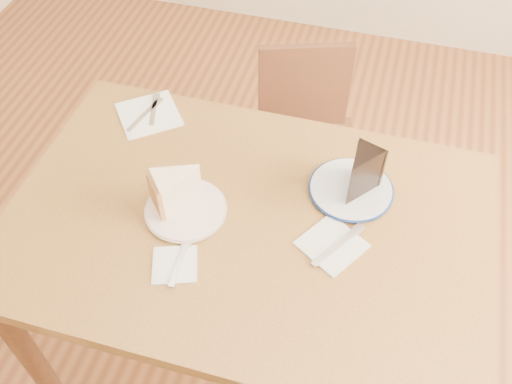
{
  "coord_description": "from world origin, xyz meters",
  "views": [
    {
      "loc": [
        0.26,
        -0.82,
        1.88
      ],
      "look_at": [
        0.01,
        0.05,
        0.8
      ],
      "focal_mm": 40.0,
      "sensor_mm": 36.0,
      "label": 1
    }
  ],
  "objects_px": {
    "chair_far": "(305,145)",
    "plate_navy": "(351,189)",
    "carrot_cake": "(179,188)",
    "table": "(247,243)",
    "chocolate_cake": "(359,177)",
    "plate_cream": "(186,210)"
  },
  "relations": [
    {
      "from": "table",
      "to": "chocolate_cake",
      "type": "distance_m",
      "value": 0.34
    },
    {
      "from": "table",
      "to": "chocolate_cake",
      "type": "bearing_deg",
      "value": 31.98
    },
    {
      "from": "table",
      "to": "chocolate_cake",
      "type": "xyz_separation_m",
      "value": [
        0.25,
        0.15,
        0.17
      ]
    },
    {
      "from": "table",
      "to": "chair_far",
      "type": "relative_size",
      "value": 1.57
    },
    {
      "from": "table",
      "to": "chair_far",
      "type": "height_order",
      "value": "chair_far"
    },
    {
      "from": "plate_cream",
      "to": "chocolate_cake",
      "type": "distance_m",
      "value": 0.44
    },
    {
      "from": "plate_cream",
      "to": "carrot_cake",
      "type": "bearing_deg",
      "value": 131.98
    },
    {
      "from": "table",
      "to": "plate_navy",
      "type": "distance_m",
      "value": 0.3
    },
    {
      "from": "chair_far",
      "to": "plate_navy",
      "type": "relative_size",
      "value": 3.63
    },
    {
      "from": "table",
      "to": "plate_cream",
      "type": "distance_m",
      "value": 0.19
    },
    {
      "from": "chair_far",
      "to": "carrot_cake",
      "type": "height_order",
      "value": "carrot_cake"
    },
    {
      "from": "chair_far",
      "to": "carrot_cake",
      "type": "relative_size",
      "value": 6.67
    },
    {
      "from": "plate_navy",
      "to": "carrot_cake",
      "type": "relative_size",
      "value": 1.83
    },
    {
      "from": "chair_far",
      "to": "carrot_cake",
      "type": "distance_m",
      "value": 0.75
    },
    {
      "from": "chocolate_cake",
      "to": "chair_far",
      "type": "bearing_deg",
      "value": -45.54
    },
    {
      "from": "carrot_cake",
      "to": "chocolate_cake",
      "type": "height_order",
      "value": "chocolate_cake"
    },
    {
      "from": "chair_far",
      "to": "plate_navy",
      "type": "distance_m",
      "value": 0.6
    },
    {
      "from": "table",
      "to": "plate_cream",
      "type": "relative_size",
      "value": 6.05
    },
    {
      "from": "chair_far",
      "to": "chocolate_cake",
      "type": "bearing_deg",
      "value": 95.48
    },
    {
      "from": "carrot_cake",
      "to": "plate_navy",
      "type": "bearing_deg",
      "value": 69.82
    },
    {
      "from": "chair_far",
      "to": "chocolate_cake",
      "type": "distance_m",
      "value": 0.65
    },
    {
      "from": "table",
      "to": "carrot_cake",
      "type": "relative_size",
      "value": 10.47
    }
  ]
}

